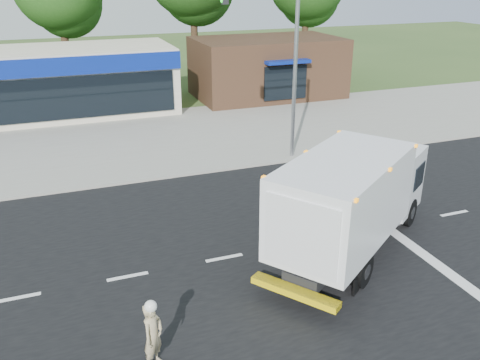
{
  "coord_description": "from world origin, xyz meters",
  "views": [
    {
      "loc": [
        -7.32,
        -13.04,
        8.37
      ],
      "look_at": [
        -1.73,
        1.99,
        1.7
      ],
      "focal_mm": 38.0,
      "sensor_mm": 36.0,
      "label": 1
    }
  ],
  "objects": [
    {
      "name": "ems_box_truck",
      "position": [
        0.87,
        -0.99,
        1.97
      ],
      "size": [
        7.65,
        6.41,
        3.42
      ],
      "rotation": [
        0.0,
        0.0,
        0.62
      ],
      "color": "black",
      "rests_on": "ground"
    },
    {
      "name": "retail_strip_mall",
      "position": [
        -9.0,
        19.93,
        2.01
      ],
      "size": [
        18.0,
        6.2,
        4.0
      ],
      "color": "beige",
      "rests_on": "ground"
    },
    {
      "name": "brown_storefront",
      "position": [
        7.0,
        19.98,
        2.0
      ],
      "size": [
        10.0,
        6.7,
        4.0
      ],
      "color": "#382316",
      "rests_on": "ground"
    },
    {
      "name": "ground",
      "position": [
        0.0,
        0.0,
        0.0
      ],
      "size": [
        120.0,
        120.0,
        0.0
      ],
      "primitive_type": "plane",
      "color": "#385123",
      "rests_on": "ground"
    },
    {
      "name": "lane_markings",
      "position": [
        1.35,
        -1.35,
        0.02
      ],
      "size": [
        55.2,
        7.0,
        0.01
      ],
      "color": "silver",
      "rests_on": "road_asphalt"
    },
    {
      "name": "parking_apron",
      "position": [
        0.0,
        14.0,
        0.01
      ],
      "size": [
        60.0,
        9.0,
        0.02
      ],
      "primitive_type": "cube",
      "color": "gray",
      "rests_on": "ground"
    },
    {
      "name": "traffic_signal_pole",
      "position": [
        2.35,
        7.6,
        4.92
      ],
      "size": [
        3.51,
        0.25,
        8.0
      ],
      "color": "gray",
      "rests_on": "ground"
    },
    {
      "name": "road_asphalt",
      "position": [
        0.0,
        0.0,
        0.0
      ],
      "size": [
        60.0,
        14.0,
        0.02
      ],
      "primitive_type": "cube",
      "color": "black",
      "rests_on": "ground"
    },
    {
      "name": "emergency_worker",
      "position": [
        -5.97,
        -3.84,
        0.86
      ],
      "size": [
        0.7,
        0.7,
        1.75
      ],
      "rotation": [
        0.0,
        0.0,
        0.81
      ],
      "color": "tan",
      "rests_on": "ground"
    },
    {
      "name": "sidewalk",
      "position": [
        0.0,
        8.2,
        0.06
      ],
      "size": [
        60.0,
        2.4,
        0.12
      ],
      "primitive_type": "cube",
      "color": "gray",
      "rests_on": "ground"
    }
  ]
}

